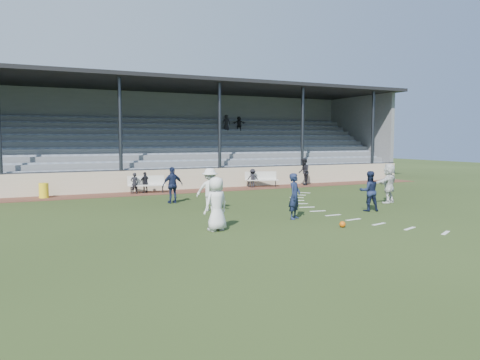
% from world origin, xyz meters
% --- Properties ---
extents(ground, '(90.00, 90.00, 0.00)m').
position_xyz_m(ground, '(0.00, 0.00, 0.00)').
color(ground, '#253516').
rests_on(ground, ground).
extents(cinder_track, '(34.00, 2.00, 0.02)m').
position_xyz_m(cinder_track, '(0.00, 10.50, 0.01)').
color(cinder_track, '#4E2A1F').
rests_on(cinder_track, ground).
extents(retaining_wall, '(34.00, 0.18, 1.20)m').
position_xyz_m(retaining_wall, '(0.00, 11.55, 0.60)').
color(retaining_wall, beige).
rests_on(retaining_wall, ground).
extents(bench_left, '(2.04, 0.81, 0.95)m').
position_xyz_m(bench_left, '(-1.87, 10.54, 0.58)').
color(bench_left, silver).
rests_on(bench_left, cinder_track).
extents(bench_right, '(2.03, 0.98, 0.95)m').
position_xyz_m(bench_right, '(5.41, 10.73, 0.58)').
color(bench_right, silver).
rests_on(bench_right, cinder_track).
extents(trash_bin, '(0.47, 0.47, 0.75)m').
position_xyz_m(trash_bin, '(-7.08, 10.65, 0.40)').
color(trash_bin, yellow).
rests_on(trash_bin, cinder_track).
extents(football, '(0.21, 0.21, 0.21)m').
position_xyz_m(football, '(1.58, -2.20, 0.11)').
color(football, '#C1520B').
rests_on(football, ground).
extents(player_white_lead, '(0.98, 0.77, 1.76)m').
position_xyz_m(player_white_lead, '(-2.46, -0.86, 0.88)').
color(player_white_lead, silver).
rests_on(player_white_lead, ground).
extents(player_navy_lead, '(0.75, 0.71, 1.71)m').
position_xyz_m(player_navy_lead, '(1.03, -0.06, 0.86)').
color(player_navy_lead, '#151E3C').
rests_on(player_navy_lead, ground).
extents(player_navy_mid, '(0.98, 0.87, 1.67)m').
position_xyz_m(player_navy_mid, '(4.85, 0.26, 0.83)').
color(player_navy_mid, '#151E3C').
rests_on(player_navy_mid, ground).
extents(player_white_wing, '(1.32, 1.17, 1.77)m').
position_xyz_m(player_white_wing, '(-1.08, 3.13, 0.89)').
color(player_white_wing, silver).
rests_on(player_white_wing, ground).
extents(player_navy_wing, '(1.03, 0.50, 1.69)m').
position_xyz_m(player_navy_wing, '(-1.76, 6.09, 0.85)').
color(player_navy_wing, '#151E3C').
rests_on(player_navy_wing, ground).
extents(player_white_back, '(1.80, 1.18, 1.85)m').
position_xyz_m(player_white_back, '(7.39, 1.83, 0.93)').
color(player_white_back, silver).
rests_on(player_white_back, ground).
extents(official, '(0.99, 1.06, 1.73)m').
position_xyz_m(official, '(8.42, 10.54, 0.89)').
color(official, black).
rests_on(official, cinder_track).
extents(sub_left_near, '(0.43, 0.29, 1.15)m').
position_xyz_m(sub_left_near, '(-2.55, 10.42, 0.59)').
color(sub_left_near, black).
rests_on(sub_left_near, cinder_track).
extents(sub_left_far, '(0.72, 0.41, 1.16)m').
position_xyz_m(sub_left_far, '(-1.91, 10.61, 0.60)').
color(sub_left_far, black).
rests_on(sub_left_far, cinder_track).
extents(sub_right, '(0.83, 0.65, 1.14)m').
position_xyz_m(sub_right, '(4.80, 10.71, 0.59)').
color(sub_right, black).
rests_on(sub_right, cinder_track).
extents(grandstand, '(34.60, 9.00, 6.61)m').
position_xyz_m(grandstand, '(0.00, 16.26, 2.20)').
color(grandstand, slate).
rests_on(grandstand, ground).
extents(penalty_arc, '(3.89, 14.63, 0.01)m').
position_xyz_m(penalty_arc, '(4.12, 0.00, 0.01)').
color(penalty_arc, silver).
rests_on(penalty_arc, ground).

